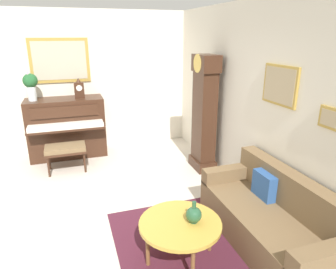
% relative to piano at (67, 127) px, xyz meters
% --- Properties ---
extents(ground_plane, '(6.40, 6.00, 0.10)m').
position_rel_piano_xyz_m(ground_plane, '(2.23, 0.19, -0.64)').
color(ground_plane, beige).
extents(wall_left, '(0.13, 4.90, 2.80)m').
position_rel_piano_xyz_m(wall_left, '(-0.37, 0.19, 0.82)').
color(wall_left, silver).
rests_on(wall_left, ground_plane).
extents(wall_back, '(5.30, 0.13, 2.80)m').
position_rel_piano_xyz_m(wall_back, '(2.25, 2.59, 0.81)').
color(wall_back, silver).
rests_on(wall_back, ground_plane).
extents(area_rug, '(2.10, 1.50, 0.01)m').
position_rel_piano_xyz_m(area_rug, '(3.42, 1.18, -0.59)').
color(area_rug, '#4C1E2D').
rests_on(area_rug, ground_plane).
extents(piano, '(0.87, 1.44, 1.16)m').
position_rel_piano_xyz_m(piano, '(0.00, 0.00, 0.00)').
color(piano, '#3D2316').
rests_on(piano, ground_plane).
extents(piano_bench, '(0.42, 0.70, 0.48)m').
position_rel_piano_xyz_m(piano_bench, '(0.75, -0.05, -0.18)').
color(piano_bench, '#3D2316').
rests_on(piano_bench, ground_plane).
extents(grandfather_clock, '(0.52, 0.34, 2.03)m').
position_rel_piano_xyz_m(grandfather_clock, '(1.39, 2.30, 0.38)').
color(grandfather_clock, '#3D2316').
rests_on(grandfather_clock, ground_plane).
extents(couch, '(1.90, 0.80, 0.84)m').
position_rel_piano_xyz_m(couch, '(3.54, 2.17, -0.28)').
color(couch, brown).
rests_on(couch, ground_plane).
extents(coffee_table, '(0.88, 0.88, 0.45)m').
position_rel_piano_xyz_m(coffee_table, '(3.46, 1.08, -0.17)').
color(coffee_table, gold).
rests_on(coffee_table, ground_plane).
extents(mantel_clock, '(0.13, 0.18, 0.38)m').
position_rel_piano_xyz_m(mantel_clock, '(0.00, 0.30, 0.74)').
color(mantel_clock, '#3D2316').
rests_on(mantel_clock, piano).
extents(flower_vase, '(0.26, 0.26, 0.58)m').
position_rel_piano_xyz_m(flower_vase, '(0.00, -0.54, 0.89)').
color(flower_vase, silver).
rests_on(flower_vase, piano).
extents(green_jug, '(0.17, 0.17, 0.24)m').
position_rel_piano_xyz_m(green_jug, '(3.49, 1.22, -0.05)').
color(green_jug, '#234C33').
rests_on(green_jug, coffee_table).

